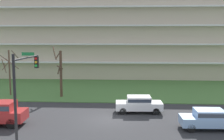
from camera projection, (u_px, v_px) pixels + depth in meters
name	position (u px, v px, depth m)	size (l,w,h in m)	color
ground	(108.00, 120.00, 23.87)	(160.00, 160.00, 0.00)	#2D2D30
grass_lawn_strip	(116.00, 89.00, 37.74)	(80.00, 16.00, 0.08)	#477238
apartment_building	(119.00, 35.00, 51.39)	(49.10, 14.30, 15.06)	beige
tree_far_left	(9.00, 70.00, 33.24)	(2.13, 1.99, 5.63)	brown
tree_left	(60.00, 72.00, 32.44)	(1.43, 1.71, 6.04)	#4C3828
sedan_white_near_left	(139.00, 103.00, 26.08)	(4.47, 1.99, 1.57)	white
sedan_blue_center_right	(209.00, 118.00, 21.31)	(4.44, 1.89, 1.57)	#8CB2E0
traffic_signal_mast	(24.00, 81.00, 18.70)	(0.90, 4.68, 6.13)	black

